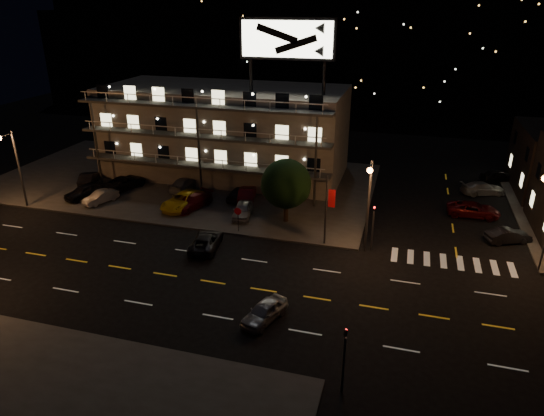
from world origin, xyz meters
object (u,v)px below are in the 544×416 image
(lot_car_4, at_px, (243,210))
(road_car_east, at_px, (264,311))
(lot_car_7, at_px, (184,184))
(road_car_west, at_px, (206,241))
(side_car_0, at_px, (508,236))
(lot_car_2, at_px, (183,201))
(tree, at_px, (286,185))

(lot_car_4, xyz_separation_m, road_car_east, (6.82, -15.29, -0.20))
(lot_car_7, bearing_deg, road_car_west, 125.16)
(side_car_0, distance_m, road_car_west, 26.38)
(lot_car_2, xyz_separation_m, lot_car_4, (6.55, -0.43, -0.05))
(tree, relative_size, lot_car_4, 1.48)
(lot_car_4, xyz_separation_m, road_car_west, (-0.94, -6.86, -0.19))
(lot_car_4, distance_m, road_car_east, 16.74)
(lot_car_4, height_order, road_car_west, lot_car_4)
(lot_car_2, relative_size, lot_car_4, 1.31)
(lot_car_2, bearing_deg, tree, 10.31)
(side_car_0, distance_m, road_car_east, 24.03)
(tree, xyz_separation_m, lot_car_4, (-4.26, -0.15, -2.94))
(lot_car_7, distance_m, road_car_east, 25.67)
(road_car_west, bearing_deg, lot_car_2, -60.42)
(road_car_east, distance_m, road_car_west, 11.45)
(road_car_east, bearing_deg, lot_car_2, 149.72)
(lot_car_4, bearing_deg, lot_car_7, 139.48)
(tree, bearing_deg, lot_car_2, 178.52)
(road_car_east, bearing_deg, side_car_0, 63.29)
(lot_car_4, height_order, road_car_east, lot_car_4)
(tree, height_order, lot_car_4, tree)
(side_car_0, xyz_separation_m, road_car_east, (-17.30, -16.68, 0.01))
(lot_car_2, relative_size, road_car_east, 1.41)
(lot_car_7, bearing_deg, lot_car_4, 151.59)
(lot_car_4, distance_m, lot_car_7, 10.10)
(tree, distance_m, side_car_0, 20.14)
(lot_car_2, relative_size, side_car_0, 1.38)
(lot_car_7, height_order, side_car_0, lot_car_7)
(side_car_0, height_order, road_car_west, road_car_west)
(lot_car_7, relative_size, side_car_0, 1.20)
(side_car_0, relative_size, road_car_east, 1.02)
(tree, height_order, lot_car_2, tree)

